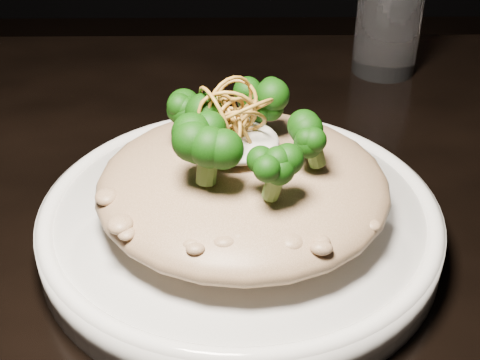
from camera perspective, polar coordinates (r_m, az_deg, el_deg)
name	(u,v)px	position (r m, az deg, el deg)	size (l,w,h in m)	color
table	(354,308)	(0.58, 9.70, -10.68)	(1.10, 0.80, 0.75)	black
plate	(240,224)	(0.50, 0.00, -3.79)	(0.29, 0.29, 0.03)	white
risotto	(243,185)	(0.47, 0.24, -0.40)	(0.21, 0.21, 0.05)	brown
broccoli	(247,131)	(0.45, 0.58, 4.22)	(0.12, 0.12, 0.04)	black
cheese	(237,141)	(0.46, -0.23, 3.32)	(0.06, 0.06, 0.02)	silver
shallots	(232,106)	(0.45, -0.72, 6.36)	(0.06, 0.06, 0.04)	brown
drinking_glass	(389,18)	(0.76, 12.59, 13.33)	(0.07, 0.07, 0.12)	white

